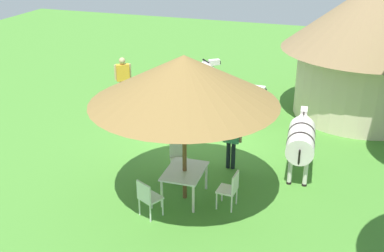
% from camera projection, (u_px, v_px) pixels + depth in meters
% --- Properties ---
extents(ground_plane, '(36.00, 36.00, 0.00)m').
position_uv_depth(ground_plane, '(195.00, 142.00, 14.31)').
color(ground_plane, '#47842F').
extents(thatched_hut, '(5.52, 5.52, 4.41)m').
position_uv_depth(thatched_hut, '(368.00, 43.00, 15.39)').
color(thatched_hut, beige).
rests_on(thatched_hut, ground_plane).
extents(shade_umbrella, '(4.22, 4.22, 3.51)m').
position_uv_depth(shade_umbrella, '(184.00, 79.00, 10.31)').
color(shade_umbrella, brown).
rests_on(shade_umbrella, ground_plane).
extents(patio_dining_table, '(1.22, 0.91, 0.74)m').
position_uv_depth(patio_dining_table, '(185.00, 174.00, 11.24)').
color(patio_dining_table, silver).
rests_on(patio_dining_table, ground_plane).
extents(patio_chair_west_end, '(0.57, 0.58, 0.90)m').
position_uv_depth(patio_chair_west_end, '(148.00, 197.00, 10.56)').
color(patio_chair_west_end, silver).
rests_on(patio_chair_west_end, ground_plane).
extents(patio_chair_east_end, '(0.46, 0.44, 0.90)m').
position_uv_depth(patio_chair_east_end, '(231.00, 188.00, 10.90)').
color(patio_chair_east_end, white).
rests_on(patio_chair_east_end, ground_plane).
extents(patio_chair_near_lawn, '(0.58, 0.58, 0.90)m').
position_uv_depth(patio_chair_near_lawn, '(179.00, 157.00, 12.32)').
color(patio_chair_near_lawn, silver).
rests_on(patio_chair_near_lawn, ground_plane).
extents(guest_beside_umbrella, '(0.21, 0.56, 1.54)m').
position_uv_depth(guest_beside_umbrella, '(231.00, 137.00, 12.48)').
color(guest_beside_umbrella, black).
rests_on(guest_beside_umbrella, ground_plane).
extents(standing_watcher, '(0.43, 0.51, 1.68)m').
position_uv_depth(standing_watcher, '(123.00, 76.00, 16.98)').
color(standing_watcher, black).
rests_on(standing_watcher, ground_plane).
extents(striped_lounge_chair, '(0.91, 0.97, 0.58)m').
position_uv_depth(striped_lounge_chair, '(154.00, 122.00, 15.06)').
color(striped_lounge_chair, '#CF544C').
rests_on(striped_lounge_chair, ground_plane).
extents(zebra_nearest_camera, '(0.75, 2.12, 1.54)m').
position_uv_depth(zebra_nearest_camera, '(229.00, 96.00, 15.07)').
color(zebra_nearest_camera, silver).
rests_on(zebra_nearest_camera, ground_plane).
extents(zebra_by_umbrella, '(1.57, 1.80, 1.50)m').
position_uv_depth(zebra_by_umbrella, '(189.00, 74.00, 17.30)').
color(zebra_by_umbrella, silver).
rests_on(zebra_by_umbrella, ground_plane).
extents(zebra_toward_hut, '(2.28, 0.82, 1.49)m').
position_uv_depth(zebra_toward_hut, '(301.00, 139.00, 12.25)').
color(zebra_toward_hut, silver).
rests_on(zebra_toward_hut, ground_plane).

